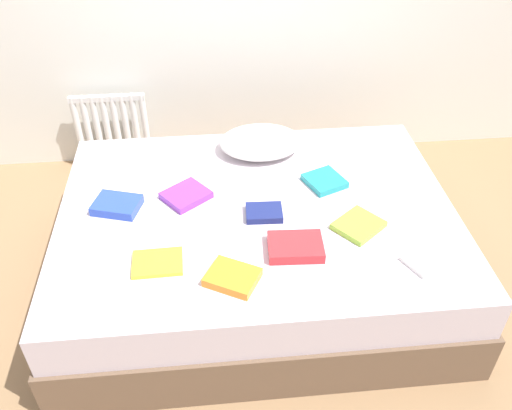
{
  "coord_description": "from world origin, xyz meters",
  "views": [
    {
      "loc": [
        -0.21,
        -2.08,
        2.18
      ],
      "look_at": [
        0.0,
        0.05,
        0.48
      ],
      "focal_mm": 37.85,
      "sensor_mm": 36.0,
      "label": 1
    }
  ],
  "objects_px": {
    "pillow": "(261,142)",
    "radiator": "(112,126)",
    "textbook_red": "(296,247)",
    "textbook_yellow": "(158,263)",
    "textbook_orange": "(232,277)",
    "bed": "(257,245)",
    "textbook_teal": "(325,181)",
    "textbook_lime": "(358,225)",
    "textbook_white": "(428,259)",
    "textbook_purple": "(186,195)",
    "textbook_navy": "(264,213)",
    "textbook_blue": "(117,205)"
  },
  "relations": [
    {
      "from": "pillow",
      "to": "textbook_blue",
      "type": "relative_size",
      "value": 2.11
    },
    {
      "from": "bed",
      "to": "textbook_lime",
      "type": "xyz_separation_m",
      "value": [
        0.47,
        -0.2,
        0.27
      ]
    },
    {
      "from": "textbook_yellow",
      "to": "textbook_red",
      "type": "xyz_separation_m",
      "value": [
        0.62,
        0.03,
        0.01
      ]
    },
    {
      "from": "pillow",
      "to": "radiator",
      "type": "bearing_deg",
      "value": 144.22
    },
    {
      "from": "textbook_navy",
      "to": "textbook_purple",
      "type": "xyz_separation_m",
      "value": [
        -0.38,
        0.18,
        0.0
      ]
    },
    {
      "from": "pillow",
      "to": "textbook_white",
      "type": "xyz_separation_m",
      "value": [
        0.64,
        -0.97,
        -0.05
      ]
    },
    {
      "from": "bed",
      "to": "textbook_purple",
      "type": "bearing_deg",
      "value": 161.52
    },
    {
      "from": "pillow",
      "to": "textbook_yellow",
      "type": "distance_m",
      "value": 1.03
    },
    {
      "from": "textbook_lime",
      "to": "bed",
      "type": "bearing_deg",
      "value": 118.46
    },
    {
      "from": "textbook_white",
      "to": "radiator",
      "type": "bearing_deg",
      "value": 107.06
    },
    {
      "from": "radiator",
      "to": "textbook_orange",
      "type": "bearing_deg",
      "value": -66.82
    },
    {
      "from": "textbook_orange",
      "to": "textbook_red",
      "type": "distance_m",
      "value": 0.33
    },
    {
      "from": "radiator",
      "to": "textbook_orange",
      "type": "height_order",
      "value": "radiator"
    },
    {
      "from": "textbook_lime",
      "to": "textbook_white",
      "type": "xyz_separation_m",
      "value": [
        0.25,
        -0.25,
        -0.0
      ]
    },
    {
      "from": "bed",
      "to": "textbook_yellow",
      "type": "height_order",
      "value": "textbook_yellow"
    },
    {
      "from": "textbook_navy",
      "to": "textbook_white",
      "type": "relative_size",
      "value": 0.86
    },
    {
      "from": "textbook_lime",
      "to": "textbook_red",
      "type": "xyz_separation_m",
      "value": [
        -0.32,
        -0.13,
        0.01
      ]
    },
    {
      "from": "textbook_red",
      "to": "textbook_yellow",
      "type": "bearing_deg",
      "value": -174.5
    },
    {
      "from": "bed",
      "to": "textbook_navy",
      "type": "distance_m",
      "value": 0.28
    },
    {
      "from": "bed",
      "to": "pillow",
      "type": "bearing_deg",
      "value": 82.07
    },
    {
      "from": "radiator",
      "to": "textbook_orange",
      "type": "xyz_separation_m",
      "value": [
        0.72,
        -1.68,
        0.19
      ]
    },
    {
      "from": "bed",
      "to": "pillow",
      "type": "distance_m",
      "value": 0.61
    },
    {
      "from": "radiator",
      "to": "textbook_yellow",
      "type": "distance_m",
      "value": 1.61
    },
    {
      "from": "bed",
      "to": "textbook_white",
      "type": "distance_m",
      "value": 0.88
    },
    {
      "from": "textbook_teal",
      "to": "textbook_white",
      "type": "relative_size",
      "value": 0.92
    },
    {
      "from": "radiator",
      "to": "textbook_orange",
      "type": "relative_size",
      "value": 2.34
    },
    {
      "from": "textbook_red",
      "to": "textbook_purple",
      "type": "height_order",
      "value": "textbook_red"
    },
    {
      "from": "textbook_orange",
      "to": "textbook_white",
      "type": "distance_m",
      "value": 0.87
    },
    {
      "from": "radiator",
      "to": "textbook_red",
      "type": "height_order",
      "value": "radiator"
    },
    {
      "from": "textbook_white",
      "to": "textbook_navy",
      "type": "bearing_deg",
      "value": 123.81
    },
    {
      "from": "bed",
      "to": "textbook_purple",
      "type": "relative_size",
      "value": 9.48
    },
    {
      "from": "radiator",
      "to": "textbook_blue",
      "type": "height_order",
      "value": "radiator"
    },
    {
      "from": "textbook_yellow",
      "to": "textbook_red",
      "type": "bearing_deg",
      "value": 0.94
    },
    {
      "from": "bed",
      "to": "textbook_lime",
      "type": "height_order",
      "value": "textbook_lime"
    },
    {
      "from": "textbook_purple",
      "to": "textbook_orange",
      "type": "bearing_deg",
      "value": -109.19
    },
    {
      "from": "radiator",
      "to": "textbook_lime",
      "type": "relative_size",
      "value": 2.34
    },
    {
      "from": "textbook_teal",
      "to": "pillow",
      "type": "bearing_deg",
      "value": 108.17
    },
    {
      "from": "textbook_orange",
      "to": "textbook_white",
      "type": "xyz_separation_m",
      "value": [
        0.87,
        0.04,
        -0.01
      ]
    },
    {
      "from": "radiator",
      "to": "textbook_purple",
      "type": "distance_m",
      "value": 1.22
    },
    {
      "from": "textbook_teal",
      "to": "textbook_orange",
      "type": "relative_size",
      "value": 0.89
    },
    {
      "from": "radiator",
      "to": "textbook_blue",
      "type": "xyz_separation_m",
      "value": [
        0.18,
        -1.14,
        0.2
      ]
    },
    {
      "from": "textbook_yellow",
      "to": "textbook_red",
      "type": "height_order",
      "value": "textbook_red"
    },
    {
      "from": "pillow",
      "to": "textbook_orange",
      "type": "height_order",
      "value": "pillow"
    },
    {
      "from": "bed",
      "to": "textbook_navy",
      "type": "height_order",
      "value": "textbook_navy"
    },
    {
      "from": "pillow",
      "to": "textbook_red",
      "type": "xyz_separation_m",
      "value": [
        0.07,
        -0.84,
        -0.04
      ]
    },
    {
      "from": "pillow",
      "to": "textbook_navy",
      "type": "height_order",
      "value": "pillow"
    },
    {
      "from": "bed",
      "to": "textbook_teal",
      "type": "relative_size",
      "value": 10.61
    },
    {
      "from": "pillow",
      "to": "textbook_orange",
      "type": "relative_size",
      "value": 2.21
    },
    {
      "from": "textbook_white",
      "to": "textbook_purple",
      "type": "xyz_separation_m",
      "value": [
        -1.07,
        0.56,
        0.01
      ]
    },
    {
      "from": "bed",
      "to": "textbook_white",
      "type": "xyz_separation_m",
      "value": [
        0.72,
        -0.45,
        0.26
      ]
    }
  ]
}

